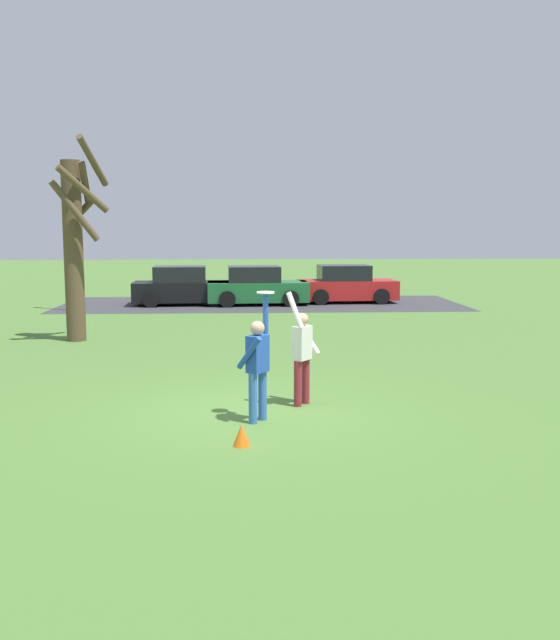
% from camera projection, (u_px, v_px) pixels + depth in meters
% --- Properties ---
extents(ground_plane, '(120.00, 120.00, 0.00)m').
position_uv_depth(ground_plane, '(252.00, 414.00, 11.84)').
color(ground_plane, '#4C7533').
extents(person_catcher, '(0.54, 0.58, 2.08)m').
position_uv_depth(person_catcher, '(258.00, 362.00, 11.23)').
color(person_catcher, '#3366B7').
rests_on(person_catcher, ground_plane).
extents(person_defender, '(0.63, 0.66, 2.04)m').
position_uv_depth(person_defender, '(302.00, 351.00, 12.31)').
color(person_defender, maroon).
rests_on(person_defender, ground_plane).
extents(frisbee_disc, '(0.29, 0.29, 0.02)m').
position_uv_depth(frisbee_disc, '(266.00, 292.00, 11.27)').
color(frisbee_disc, white).
rests_on(frisbee_disc, person_catcher).
extents(parked_car_black, '(4.18, 2.18, 1.59)m').
position_uv_depth(parked_car_black, '(183.00, 287.00, 28.70)').
color(parked_car_black, black).
rests_on(parked_car_black, ground_plane).
extents(parked_car_green, '(4.18, 2.18, 1.59)m').
position_uv_depth(parked_car_green, '(257.00, 287.00, 28.71)').
color(parked_car_green, '#1E6633').
rests_on(parked_car_green, ground_plane).
extents(parked_car_red, '(4.18, 2.18, 1.59)m').
position_uv_depth(parked_car_red, '(346.00, 285.00, 29.60)').
color(parked_car_red, red).
rests_on(parked_car_red, ground_plane).
extents(parking_strip, '(16.49, 6.40, 0.01)m').
position_uv_depth(parking_strip, '(262.00, 304.00, 29.14)').
color(parking_strip, '#38383D').
rests_on(parking_strip, ground_plane).
extents(bare_tree_tall, '(1.50, 1.73, 5.55)m').
position_uv_depth(bare_tree_tall, '(75.00, 242.00, 19.19)').
color(bare_tree_tall, brown).
rests_on(bare_tree_tall, ground_plane).
extents(lamppost_by_lot, '(0.28, 0.28, 4.26)m').
position_uv_depth(lamppost_by_lot, '(66.00, 243.00, 26.46)').
color(lamppost_by_lot, '#2D2D33').
rests_on(lamppost_by_lot, ground_plane).
extents(field_cone_orange, '(0.26, 0.26, 0.32)m').
position_uv_depth(field_cone_orange, '(242.00, 435.00, 10.06)').
color(field_cone_orange, orange).
rests_on(field_cone_orange, ground_plane).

